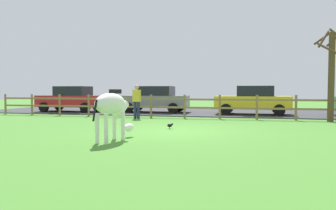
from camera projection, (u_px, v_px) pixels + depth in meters
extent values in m
plane|color=#47842D|center=(177.00, 131.00, 10.86)|extent=(60.00, 60.00, 0.00)
cube|color=#38383D|center=(207.00, 112.00, 19.89)|extent=(28.00, 7.40, 0.05)
cylinder|color=olive|center=(5.00, 104.00, 18.22)|extent=(0.11, 0.11, 1.16)
cylinder|color=olive|center=(32.00, 105.00, 17.83)|extent=(0.11, 0.11, 1.16)
cylinder|color=olive|center=(60.00, 105.00, 17.43)|extent=(0.11, 0.11, 1.16)
cylinder|color=olive|center=(89.00, 105.00, 17.03)|extent=(0.11, 0.11, 1.16)
cylinder|color=olive|center=(119.00, 106.00, 16.63)|extent=(0.11, 0.11, 1.16)
cylinder|color=olive|center=(151.00, 106.00, 16.24)|extent=(0.11, 0.11, 1.16)
cylinder|color=olive|center=(185.00, 106.00, 15.84)|extent=(0.11, 0.11, 1.16)
cylinder|color=olive|center=(220.00, 107.00, 15.44)|extent=(0.11, 0.11, 1.16)
cylinder|color=olive|center=(257.00, 107.00, 15.05)|extent=(0.11, 0.11, 1.16)
cylinder|color=olive|center=(296.00, 108.00, 14.65)|extent=(0.11, 0.11, 1.16)
cube|color=olive|center=(185.00, 108.00, 15.84)|extent=(20.68, 0.06, 0.09)
cube|color=olive|center=(185.00, 99.00, 15.82)|extent=(20.68, 0.06, 0.09)
cylinder|color=#513A23|center=(331.00, 77.00, 13.92)|extent=(0.27, 0.27, 3.88)
cylinder|color=#513A23|center=(322.00, 38.00, 14.27)|extent=(0.85, 0.73, 0.63)
cylinder|color=#513A23|center=(324.00, 39.00, 14.15)|extent=(0.62, 0.69, 0.81)
cylinder|color=#513A23|center=(328.00, 49.00, 13.58)|extent=(0.78, 0.61, 0.59)
cylinder|color=#513A23|center=(336.00, 38.00, 14.08)|extent=(0.70, 0.53, 0.68)
ellipsoid|color=white|center=(110.00, 103.00, 8.62)|extent=(0.71, 1.31, 0.56)
cylinder|color=white|center=(114.00, 125.00, 9.07)|extent=(0.11, 0.11, 0.78)
cylinder|color=white|center=(123.00, 126.00, 8.96)|extent=(0.11, 0.11, 0.78)
cylinder|color=white|center=(97.00, 129.00, 8.34)|extent=(0.11, 0.11, 0.78)
cylinder|color=white|center=(106.00, 129.00, 8.23)|extent=(0.11, 0.11, 0.78)
cylinder|color=white|center=(121.00, 109.00, 9.11)|extent=(0.35, 0.62, 0.51)
ellipsoid|color=white|center=(129.00, 127.00, 9.52)|extent=(0.28, 0.47, 0.24)
cube|color=black|center=(115.00, 91.00, 8.83)|extent=(0.15, 0.56, 0.12)
cylinder|color=black|center=(95.00, 110.00, 8.02)|extent=(0.09, 0.20, 0.54)
cylinder|color=black|center=(170.00, 128.00, 11.52)|extent=(0.01, 0.01, 0.06)
cylinder|color=black|center=(170.00, 128.00, 11.49)|extent=(0.01, 0.01, 0.06)
ellipsoid|color=black|center=(170.00, 125.00, 11.50)|extent=(0.18, 0.10, 0.12)
sphere|color=black|center=(172.00, 124.00, 11.48)|extent=(0.07, 0.07, 0.07)
cube|color=slate|center=(155.00, 101.00, 19.32)|extent=(4.03, 1.78, 0.70)
cube|color=black|center=(157.00, 91.00, 19.26)|extent=(1.93, 1.60, 0.56)
cylinder|color=black|center=(128.00, 108.00, 18.85)|extent=(0.60, 0.19, 0.60)
cylinder|color=black|center=(138.00, 106.00, 20.50)|extent=(0.60, 0.19, 0.60)
cylinder|color=black|center=(173.00, 108.00, 18.18)|extent=(0.60, 0.19, 0.60)
cylinder|color=black|center=(179.00, 107.00, 19.83)|extent=(0.60, 0.19, 0.60)
cube|color=yellow|center=(252.00, 102.00, 17.62)|extent=(4.05, 1.83, 0.70)
cube|color=black|center=(255.00, 91.00, 17.55)|extent=(1.95, 1.62, 0.56)
cylinder|color=black|center=(226.00, 109.00, 17.16)|extent=(0.61, 0.20, 0.60)
cylinder|color=black|center=(228.00, 108.00, 18.80)|extent=(0.61, 0.20, 0.60)
cylinder|color=black|center=(279.00, 110.00, 16.46)|extent=(0.61, 0.20, 0.60)
cylinder|color=black|center=(277.00, 108.00, 18.10)|extent=(0.61, 0.20, 0.60)
cube|color=red|center=(71.00, 101.00, 19.91)|extent=(4.03, 1.78, 0.70)
cube|color=black|center=(73.00, 91.00, 19.85)|extent=(1.93, 1.60, 0.56)
cylinder|color=black|center=(44.00, 107.00, 19.38)|extent=(0.60, 0.19, 0.60)
cylinder|color=black|center=(59.00, 106.00, 21.04)|extent=(0.60, 0.19, 0.60)
cylinder|color=black|center=(85.00, 108.00, 18.81)|extent=(0.60, 0.19, 0.60)
cylinder|color=black|center=(97.00, 106.00, 20.47)|extent=(0.60, 0.19, 0.60)
cylinder|color=#232847|center=(135.00, 110.00, 15.60)|extent=(0.14, 0.14, 0.82)
cylinder|color=#232847|center=(138.00, 110.00, 15.54)|extent=(0.14, 0.14, 0.82)
cube|color=gold|center=(137.00, 96.00, 15.54)|extent=(0.39, 0.27, 0.58)
sphere|color=tan|center=(137.00, 87.00, 15.52)|extent=(0.22, 0.22, 0.22)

